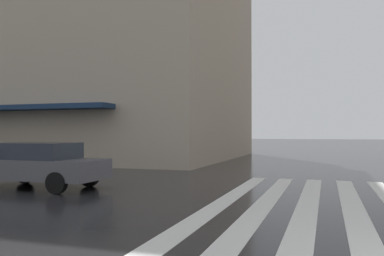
{
  "coord_description": "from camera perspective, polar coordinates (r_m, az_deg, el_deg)",
  "views": [
    {
      "loc": [
        -4.88,
        1.95,
        1.72
      ],
      "look_at": [
        8.4,
        6.38,
        1.88
      ],
      "focal_mm": 37.88,
      "sensor_mm": 36.0,
      "label": 1
    }
  ],
  "objects": [
    {
      "name": "car_dark_grey",
      "position": [
        13.44,
        -20.83,
        -4.73
      ],
      "size": [
        1.85,
        4.1,
        1.41
      ],
      "color": "#4C4C51",
      "rests_on": "ground_plane"
    },
    {
      "name": "haussmann_block_mid",
      "position": [
        32.42,
        -17.9,
        13.75
      ],
      "size": [
        17.0,
        25.51,
        19.98
      ],
      "color": "tan",
      "rests_on": "ground_plane"
    },
    {
      "name": "zebra_crossing",
      "position": [
        9.11,
        25.34,
        -11.44
      ],
      "size": [
        13.0,
        7.5,
        0.01
      ],
      "color": "silver",
      "rests_on": "ground_plane"
    }
  ]
}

